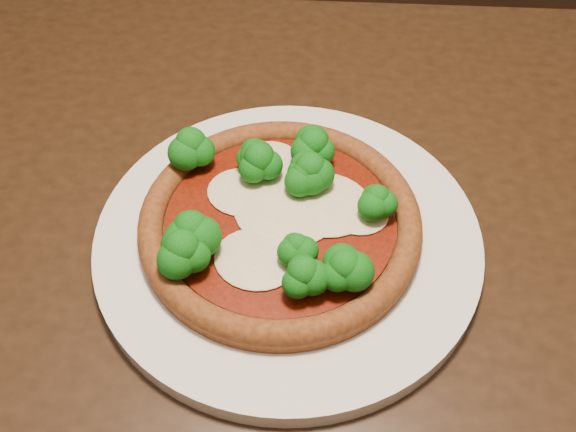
% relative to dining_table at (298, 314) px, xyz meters
% --- Properties ---
extents(dining_table, '(1.25, 1.07, 0.75)m').
position_rel_dining_table_xyz_m(dining_table, '(0.00, 0.00, 0.00)').
color(dining_table, black).
rests_on(dining_table, floor).
extents(plate, '(0.34, 0.34, 0.02)m').
position_rel_dining_table_xyz_m(plate, '(-0.01, 0.01, 0.11)').
color(plate, white).
rests_on(plate, dining_table).
extents(pizza, '(0.25, 0.25, 0.06)m').
position_rel_dining_table_xyz_m(pizza, '(-0.02, 0.01, 0.14)').
color(pizza, brown).
rests_on(pizza, plate).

